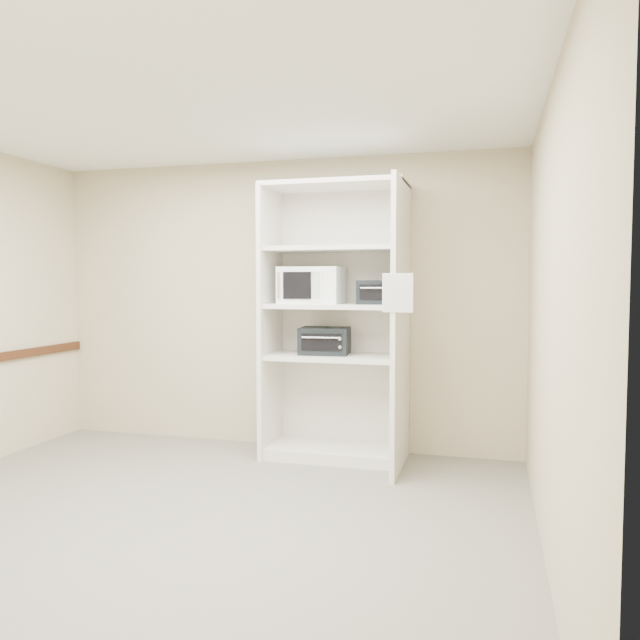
% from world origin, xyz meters
% --- Properties ---
extents(floor, '(4.50, 4.00, 0.01)m').
position_xyz_m(floor, '(0.00, 0.00, 0.00)').
color(floor, '#69645A').
rests_on(floor, ground).
extents(ceiling, '(4.50, 4.00, 0.01)m').
position_xyz_m(ceiling, '(0.00, 0.00, 2.70)').
color(ceiling, white).
extents(wall_back, '(4.50, 0.02, 2.70)m').
position_xyz_m(wall_back, '(0.00, 2.00, 1.35)').
color(wall_back, '#C4B992').
rests_on(wall_back, ground).
extents(wall_right, '(0.02, 4.00, 2.70)m').
position_xyz_m(wall_right, '(2.25, 0.00, 1.35)').
color(wall_right, '#C4B992').
rests_on(wall_right, ground).
extents(shelving_unit, '(1.24, 0.92, 2.42)m').
position_xyz_m(shelving_unit, '(0.67, 1.70, 1.13)').
color(shelving_unit, silver).
rests_on(shelving_unit, floor).
extents(microwave, '(0.54, 0.41, 0.32)m').
position_xyz_m(microwave, '(0.40, 1.71, 1.53)').
color(microwave, white).
rests_on(microwave, shelving_unit).
extents(toaster_oven_upper, '(0.39, 0.31, 0.20)m').
position_xyz_m(toaster_oven_upper, '(1.00, 1.70, 1.47)').
color(toaster_oven_upper, black).
rests_on(toaster_oven_upper, shelving_unit).
extents(toaster_oven_lower, '(0.46, 0.36, 0.24)m').
position_xyz_m(toaster_oven_lower, '(0.52, 1.71, 1.04)').
color(toaster_oven_lower, black).
rests_on(toaster_oven_lower, shelving_unit).
extents(paper_sign, '(0.23, 0.01, 0.29)m').
position_xyz_m(paper_sign, '(1.26, 1.07, 1.48)').
color(paper_sign, white).
rests_on(paper_sign, shelving_unit).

